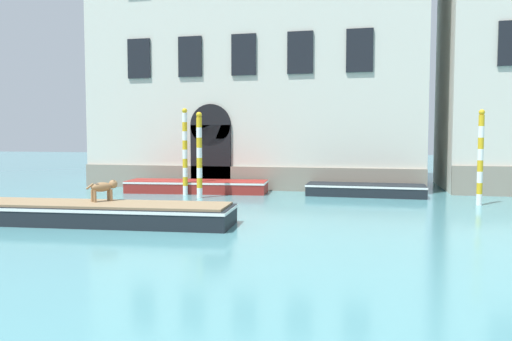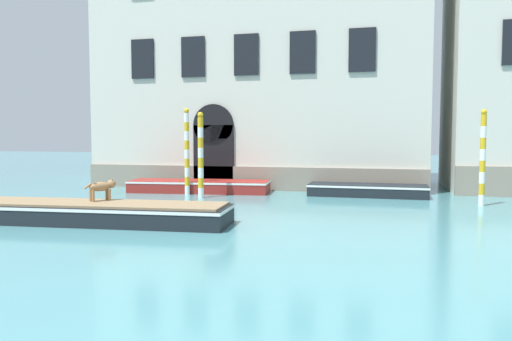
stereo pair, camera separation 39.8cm
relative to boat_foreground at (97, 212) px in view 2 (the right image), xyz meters
name	(u,v)px [view 2 (the right image)]	position (x,y,z in m)	size (l,w,h in m)	color
palazzo_left	(262,9)	(1.74, 12.22, 8.32)	(15.51, 6.13, 17.29)	beige
boat_foreground	(97,212)	(0.00, 0.00, 0.00)	(7.48, 2.24, 0.58)	black
dog_on_deck	(102,187)	(-0.04, 0.34, 0.66)	(0.62, 0.76, 0.60)	#997047
boat_moored_near_palazzo	(199,186)	(0.04, 7.80, -0.04)	(6.07, 2.27, 0.51)	maroon
boat_moored_far	(367,190)	(7.02, 8.14, -0.06)	(4.68, 1.59, 0.47)	black
mooring_pole_0	(201,155)	(0.77, 6.03, 1.37)	(0.22, 0.22, 3.32)	white
mooring_pole_1	(483,157)	(10.90, 6.23, 1.36)	(0.20, 0.20, 3.31)	white
mooring_pole_2	(187,151)	(-0.13, 6.85, 1.46)	(0.21, 0.21, 3.51)	white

